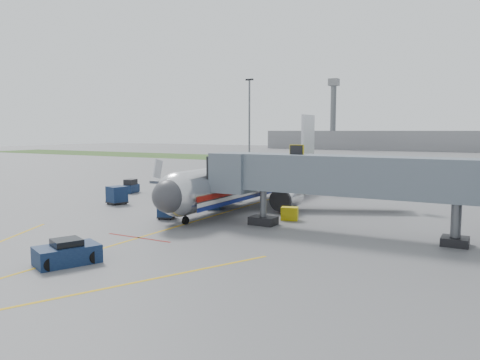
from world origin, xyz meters
The scene contains 16 objects.
ground centered at (0.00, 0.00, 0.00)m, with size 400.00×400.00×0.00m, color #565659.
grass_strip centered at (0.00, 90.00, 0.01)m, with size 300.00×25.00×0.01m, color #2D4C1E.
apron_markings centered at (0.00, -7.40, 0.00)m, with size 21.52×50.00×0.01m.
airliner centered at (0.00, 15.25, 2.65)m, with size 32.10×35.67×10.25m.
jet_bridge centered at (12.86, 5.00, 4.47)m, with size 25.30×4.00×6.90m.
light_mast_left centered at (-30.00, 70.00, 10.78)m, with size 2.00×0.44×20.40m.
distant_terminal centered at (-10.00, 170.00, 4.00)m, with size 120.00×14.00×8.00m, color slate.
control_tower centered at (-40.00, 165.00, 17.33)m, with size 4.00×4.00×30.00m.
pushback_tug centered at (0.86, -11.37, 0.63)m, with size 3.48×4.21×1.51m.
baggage_tug centered at (-18.26, 15.21, 0.78)m, with size 1.86×2.75×1.76m.
baggage_cart_a centered at (-13.04, 7.30, 1.00)m, with size 2.22×2.22×1.96m.
baggage_cart_b centered at (-4.39, 16.11, 0.78)m, with size 1.82×1.82×1.52m.
baggage_cart_c centered at (-3.00, 3.21, 0.80)m, with size 1.86×1.86×1.56m.
belt_loader centered at (-2.52, 10.82, 0.56)m, with size 3.07×4.72×2.26m.
ground_power_cart centered at (7.16, 8.00, 0.59)m, with size 1.69×1.35×1.19m.
ramp_worker centered at (-8.20, 11.75, 0.76)m, with size 0.55×0.36×1.52m, color #ABED1B.
Camera 1 is at (23.49, -30.40, 8.02)m, focal length 35.00 mm.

